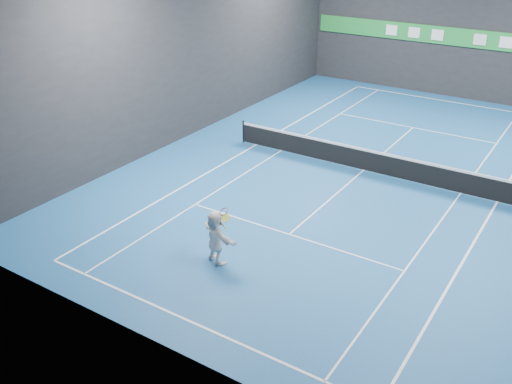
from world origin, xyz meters
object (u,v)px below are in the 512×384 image
Objects in this scene: tennis_net at (364,159)px; tennis_racket at (224,214)px; tennis_ball at (216,190)px; player at (216,237)px.

tennis_racket is (-0.81, -9.05, 1.22)m from tennis_net.
tennis_ball is at bearing 162.53° from tennis_racket.
player is at bearing -96.93° from tennis_net.
tennis_racket reaches higher than player.
tennis_ball is 9.21m from tennis_net.
tennis_net is 9.17m from tennis_racket.
tennis_ball is 0.01× the size of tennis_net.
tennis_net is (1.18, 8.93, -1.91)m from tennis_ball.
tennis_racket is at bearing -17.47° from tennis_ball.
player is 2.45× the size of tennis_racket.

